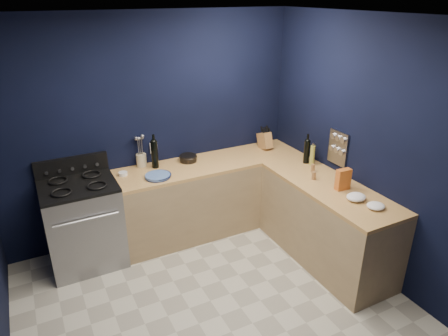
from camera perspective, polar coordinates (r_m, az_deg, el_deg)
floor at (r=4.00m, az=-0.52°, el=-20.26°), size 3.50×3.50×0.02m
ceiling at (r=2.88m, az=-0.72°, el=20.62°), size 3.50×3.50×0.02m
wall_back at (r=4.75m, az=-10.18°, el=5.39°), size 3.50×0.02×2.60m
wall_right at (r=4.24m, az=21.18°, el=1.86°), size 0.02×3.50×2.60m
cab_back at (r=5.01m, az=-1.76°, el=-4.08°), size 2.30×0.63×0.86m
top_back at (r=4.81m, az=-1.83°, el=0.66°), size 2.30×0.63×0.04m
cab_right at (r=4.58m, az=14.19°, el=-7.72°), size 0.63×1.67×0.86m
top_right at (r=4.37m, az=14.78°, el=-2.67°), size 0.63×1.67×0.04m
gas_range at (r=4.63m, az=-19.22°, el=-7.64°), size 0.76×0.66×0.92m
oven_door at (r=4.36m, az=-18.52°, el=-9.74°), size 0.59×0.02×0.42m
cooktop at (r=4.41m, az=-20.04°, el=-2.35°), size 0.76×0.66×0.03m
backguard at (r=4.64m, az=-20.77°, el=0.29°), size 0.76×0.06×0.20m
spice_panel at (r=4.62m, az=15.84°, el=2.74°), size 0.02×0.28×0.38m
wall_outlet at (r=4.80m, az=-9.91°, el=2.83°), size 0.09×0.02×0.13m
plate_stack at (r=4.45m, az=-9.37°, el=-1.14°), size 0.34×0.34×0.03m
ramekin at (r=4.58m, az=-14.11°, el=-0.79°), size 0.12×0.12×0.04m
utensil_crock at (r=4.76m, az=-11.61°, el=1.10°), size 0.14×0.14×0.15m
wine_bottle_back at (r=4.66m, az=-9.79°, el=1.89°), size 0.09×0.09×0.32m
lemon_basket at (r=4.82m, az=-5.09°, el=1.38°), size 0.26×0.26×0.08m
knife_block at (r=5.22m, az=5.79°, el=3.87°), size 0.12×0.24×0.25m
wine_bottle_right at (r=4.82m, az=11.62°, el=2.26°), size 0.09×0.09×0.28m
oil_bottle at (r=4.79m, az=12.40°, el=1.76°), size 0.06×0.06×0.24m
spice_jar_near at (r=4.62m, az=12.46°, el=-0.03°), size 0.05×0.05×0.09m
spice_jar_far at (r=4.45m, az=12.58°, el=-1.05°), size 0.06×0.06×0.09m
crouton_bag at (r=4.27m, az=16.51°, el=-1.56°), size 0.16×0.08×0.22m
towel_front at (r=4.12m, az=18.20°, el=-3.92°), size 0.23×0.20×0.07m
towel_end at (r=4.04m, az=20.69°, el=-5.04°), size 0.19×0.18×0.05m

